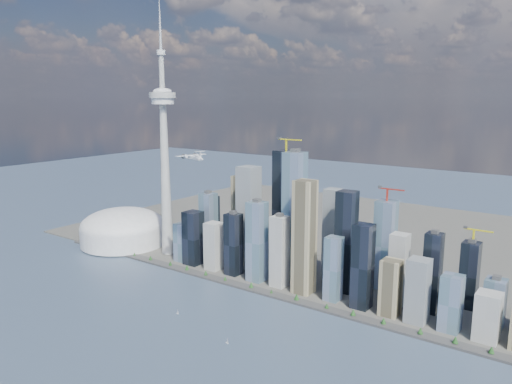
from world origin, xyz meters
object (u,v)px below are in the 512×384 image
Objects in this scene: dome_stadium at (123,229)px; sailboat_east at (227,342)px; needle_tower at (164,151)px; sailboat_west at (178,312)px; airplane at (192,157)px.

dome_stadium is 563.13m from sailboat_east.
sailboat_east is at bearing -33.45° from needle_tower.
sailboat_east reaches higher than sailboat_west.
sailboat_east is at bearing 0.98° from sailboat_west.
dome_stadium is 434.19m from sailboat_west.
sailboat_west is (49.38, -96.26, -244.71)m from airplane.
airplane is 328.26m from sailboat_east.
airplane is (191.76, -118.49, 11.76)m from needle_tower.
dome_stadium is 2.96× the size of airplane.
dome_stadium is at bearing -175.91° from needle_tower.
dome_stadium is at bearing 175.94° from airplane.
needle_tower is at bearing 162.34° from airplane.
needle_tower is 61.22× the size of sailboat_west.
dome_stadium reaches higher than sailboat_east.
needle_tower reaches higher than sailboat_west.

